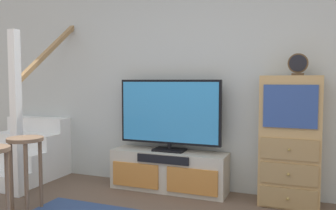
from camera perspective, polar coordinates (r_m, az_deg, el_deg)
back_wall at (r=4.07m, az=5.44°, el=5.28°), size 6.40×0.12×2.70m
media_console at (r=4.04m, az=0.11°, el=-10.78°), size 1.34×0.38×0.45m
television at (r=3.95m, az=0.23°, el=-1.39°), size 1.20×0.22×0.82m
side_cabinet at (r=3.70m, az=19.41°, el=-5.63°), size 0.58×0.38×1.31m
desk_clock at (r=3.64m, az=20.61°, el=6.27°), size 0.19×0.08×0.22m
staircase at (r=5.04m, az=-20.98°, el=-6.42°), size 1.00×1.36×2.20m
bar_stool_far at (r=3.65m, az=-22.40°, el=-7.80°), size 0.34×0.34×0.71m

